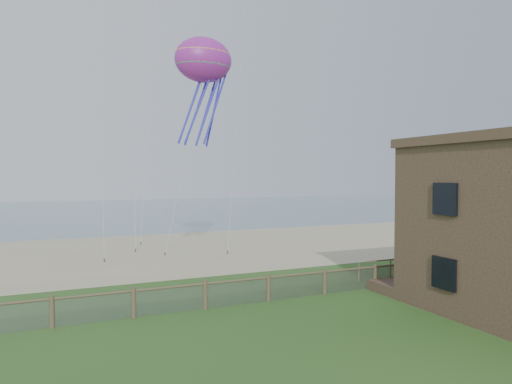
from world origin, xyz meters
TOP-DOWN VIEW (x-y plane):
  - ground at (0.00, 0.00)m, footprint 160.00×160.00m
  - sand_beach at (0.00, 22.00)m, footprint 72.00×20.00m
  - ocean at (0.00, 66.00)m, footprint 160.00×68.00m
  - chainlink_fence at (0.00, 6.00)m, footprint 36.20×0.20m
  - motel_deck at (13.00, 5.00)m, footprint 15.00×2.00m
  - picnic_table at (7.24, 3.03)m, footprint 2.30×2.05m
  - octopus_kite at (0.35, 16.87)m, footprint 4.28×3.52m

SIDE VIEW (x-z plane):
  - ground at x=0.00m, z-range 0.00..0.00m
  - ocean at x=0.00m, z-range -0.01..0.01m
  - sand_beach at x=0.00m, z-range -0.01..0.01m
  - motel_deck at x=13.00m, z-range 0.00..0.50m
  - picnic_table at x=7.24m, z-range 0.00..0.80m
  - chainlink_fence at x=0.00m, z-range -0.07..1.18m
  - octopus_kite at x=0.35m, z-range 7.67..15.33m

